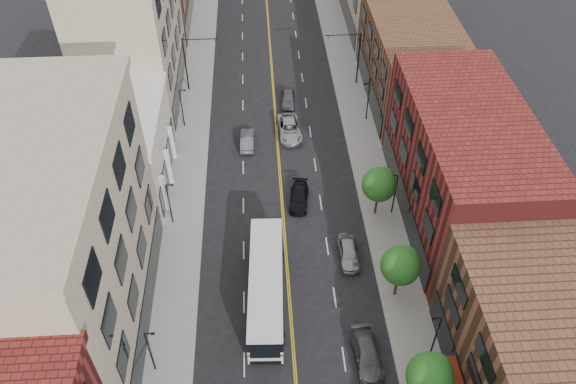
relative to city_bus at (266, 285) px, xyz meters
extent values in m
cube|color=gray|center=(-8.00, 20.71, -1.87)|extent=(4.00, 110.00, 0.15)
cube|color=gray|center=(12.00, 20.71, -1.87)|extent=(4.00, 110.00, 0.15)
cube|color=gray|center=(-15.00, -1.29, 7.05)|extent=(10.00, 22.00, 18.00)
cube|color=silver|center=(-15.00, 16.71, 2.05)|extent=(10.00, 14.00, 8.00)
cube|color=gray|center=(-15.00, 33.71, 7.05)|extent=(10.00, 20.00, 18.00)
cube|color=maroon|center=(19.00, 9.71, 4.05)|extent=(10.00, 22.00, 12.00)
cube|color=brown|center=(19.00, 30.71, 3.05)|extent=(10.00, 20.00, 10.00)
sphere|color=#195719|center=(11.30, -10.29, 2.10)|extent=(3.40, 3.40, 3.40)
sphere|color=#195719|center=(11.80, -9.89, 2.61)|extent=(2.04, 2.04, 2.04)
cylinder|color=black|center=(11.30, -0.29, -0.55)|extent=(0.22, 0.22, 2.50)
sphere|color=#195719|center=(11.30, -0.29, 2.10)|extent=(3.40, 3.40, 3.40)
sphere|color=#195719|center=(11.80, 0.11, 2.61)|extent=(2.04, 2.04, 2.04)
cylinder|color=black|center=(11.30, 9.71, -0.55)|extent=(0.22, 0.22, 2.50)
sphere|color=#195719|center=(11.30, 9.71, 2.10)|extent=(3.40, 3.40, 3.40)
sphere|color=#195719|center=(11.80, 10.11, 2.61)|extent=(2.04, 2.04, 2.04)
cylinder|color=black|center=(-9.00, -6.29, 0.70)|extent=(0.14, 0.14, 5.00)
cylinder|color=black|center=(-8.65, -6.29, 3.20)|extent=(0.70, 0.10, 0.10)
cube|color=black|center=(-8.40, -6.29, 3.15)|extent=(0.28, 0.14, 0.14)
cube|color=#19592D|center=(-9.00, -6.29, 1.60)|extent=(0.04, 0.55, 0.35)
cylinder|color=black|center=(-9.00, 9.71, 0.70)|extent=(0.14, 0.14, 5.00)
cylinder|color=black|center=(-8.65, 9.71, 3.20)|extent=(0.70, 0.10, 0.10)
cube|color=black|center=(-8.40, 9.71, 3.15)|extent=(0.28, 0.14, 0.14)
cube|color=#19592D|center=(-9.00, 9.71, 1.60)|extent=(0.04, 0.55, 0.35)
cylinder|color=black|center=(-9.00, 25.71, 0.70)|extent=(0.14, 0.14, 5.00)
cylinder|color=black|center=(-8.65, 25.71, 3.20)|extent=(0.70, 0.10, 0.10)
cube|color=black|center=(-8.40, 25.71, 3.15)|extent=(0.28, 0.14, 0.14)
cube|color=#19592D|center=(-9.00, 25.71, 1.60)|extent=(0.04, 0.55, 0.35)
cylinder|color=black|center=(13.00, -6.29, 0.70)|extent=(0.14, 0.14, 5.00)
cylinder|color=black|center=(12.65, -6.29, 3.20)|extent=(0.70, 0.10, 0.10)
cube|color=black|center=(12.40, -6.29, 3.15)|extent=(0.28, 0.14, 0.14)
cube|color=#19592D|center=(13.00, -6.29, 1.60)|extent=(0.04, 0.55, 0.35)
cylinder|color=black|center=(13.00, 9.71, 0.70)|extent=(0.14, 0.14, 5.00)
cylinder|color=black|center=(12.65, 9.71, 3.20)|extent=(0.70, 0.10, 0.10)
cube|color=black|center=(12.40, 9.71, 3.15)|extent=(0.28, 0.14, 0.14)
cube|color=#19592D|center=(13.00, 9.71, 1.60)|extent=(0.04, 0.55, 0.35)
cylinder|color=black|center=(13.00, 25.71, 0.70)|extent=(0.14, 0.14, 5.00)
cylinder|color=black|center=(12.65, 25.71, 3.20)|extent=(0.70, 0.10, 0.10)
cube|color=black|center=(12.40, 25.71, 3.15)|extent=(0.28, 0.14, 0.14)
cube|color=#19592D|center=(13.00, 25.71, 1.60)|extent=(0.04, 0.55, 0.35)
cylinder|color=black|center=(-9.00, 33.71, 1.80)|extent=(0.18, 0.18, 7.20)
cylinder|color=black|center=(-6.80, 33.71, 5.20)|extent=(4.40, 0.12, 0.12)
imported|color=black|center=(-5.00, 33.71, 4.80)|extent=(0.15, 0.18, 0.90)
cylinder|color=black|center=(13.00, 33.71, 1.80)|extent=(0.18, 0.18, 7.20)
cylinder|color=black|center=(10.80, 33.71, 5.20)|extent=(4.40, 0.12, 0.12)
imported|color=black|center=(9.00, 33.71, 4.80)|extent=(0.15, 0.18, 0.90)
cube|color=silver|center=(0.00, 0.01, -0.16)|extent=(3.38, 13.07, 3.13)
cube|color=black|center=(0.00, 0.01, 0.59)|extent=(3.42, 13.12, 1.13)
cube|color=red|center=(0.00, 0.01, -0.49)|extent=(3.42, 13.12, 0.24)
cube|color=black|center=(-0.29, -6.49, 0.11)|extent=(2.38, 0.17, 1.73)
cylinder|color=black|center=(-1.62, -4.24, -1.43)|extent=(0.35, 1.05, 1.04)
cylinder|color=black|center=(1.23, -4.37, -1.43)|extent=(0.35, 1.05, 1.04)
cylinder|color=black|center=(-1.23, 4.39, -1.43)|extent=(0.35, 1.05, 1.04)
cylinder|color=black|center=(1.62, 4.26, -1.43)|extent=(0.35, 1.05, 1.04)
imported|color=#47464B|center=(7.80, -6.45, -1.22)|extent=(2.30, 5.11, 1.45)
imported|color=gray|center=(7.80, 4.15, -1.18)|extent=(1.86, 4.53, 1.54)
imported|color=#56555B|center=(-1.49, 21.69, -1.23)|extent=(1.60, 4.37, 1.43)
imported|color=black|center=(3.75, 11.90, -1.28)|extent=(2.47, 4.80, 1.33)
imported|color=#A1A5A8|center=(3.50, 23.43, -1.14)|extent=(3.03, 5.94, 1.61)
imported|color=#4C4D51|center=(3.72, 29.82, -1.21)|extent=(2.03, 4.45, 1.48)
camera|label=1|loc=(0.07, -29.39, 38.80)|focal=35.00mm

